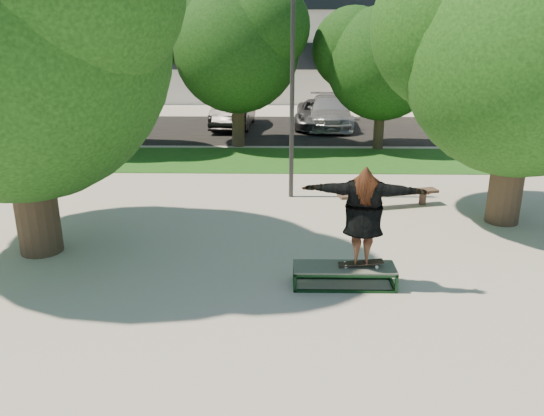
{
  "coord_description": "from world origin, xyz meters",
  "views": [
    {
      "loc": [
        0.74,
        -9.04,
        4.26
      ],
      "look_at": [
        0.56,
        0.6,
        1.1
      ],
      "focal_mm": 35.0,
      "sensor_mm": 36.0,
      "label": 1
    }
  ],
  "objects_px": {
    "car_silver_a": "(104,119)",
    "car_silver_b": "(329,112)",
    "car_grey": "(319,114)",
    "tree_left": "(7,26)",
    "lamppost": "(292,80)",
    "car_dark": "(234,110)",
    "bench": "(388,194)",
    "grind_box": "(344,276)",
    "tree_right": "(521,43)"
  },
  "relations": [
    {
      "from": "lamppost",
      "to": "car_silver_a",
      "type": "relative_size",
      "value": 1.59
    },
    {
      "from": "tree_left",
      "to": "car_silver_a",
      "type": "height_order",
      "value": "tree_left"
    },
    {
      "from": "lamppost",
      "to": "car_silver_b",
      "type": "relative_size",
      "value": 1.19
    },
    {
      "from": "tree_left",
      "to": "car_grey",
      "type": "bearing_deg",
      "value": 66.21
    },
    {
      "from": "car_grey",
      "to": "car_silver_b",
      "type": "distance_m",
      "value": 0.51
    },
    {
      "from": "lamppost",
      "to": "car_silver_a",
      "type": "distance_m",
      "value": 12.93
    },
    {
      "from": "car_silver_a",
      "to": "tree_left",
      "type": "bearing_deg",
      "value": -80.82
    },
    {
      "from": "grind_box",
      "to": "car_silver_b",
      "type": "bearing_deg",
      "value": 86.16
    },
    {
      "from": "bench",
      "to": "car_silver_b",
      "type": "bearing_deg",
      "value": 77.61
    },
    {
      "from": "car_grey",
      "to": "tree_left",
      "type": "bearing_deg",
      "value": -110.09
    },
    {
      "from": "lamppost",
      "to": "car_silver_b",
      "type": "bearing_deg",
      "value": 80.15
    },
    {
      "from": "grind_box",
      "to": "car_silver_a",
      "type": "bearing_deg",
      "value": 121.14
    },
    {
      "from": "bench",
      "to": "car_dark",
      "type": "distance_m",
      "value": 13.41
    },
    {
      "from": "tree_left",
      "to": "tree_right",
      "type": "xyz_separation_m",
      "value": [
        10.21,
        1.99,
        -0.33
      ]
    },
    {
      "from": "car_dark",
      "to": "car_silver_b",
      "type": "relative_size",
      "value": 0.95
    },
    {
      "from": "tree_left",
      "to": "car_silver_b",
      "type": "relative_size",
      "value": 1.38
    },
    {
      "from": "lamppost",
      "to": "grind_box",
      "type": "bearing_deg",
      "value": -81.07
    },
    {
      "from": "tree_left",
      "to": "tree_right",
      "type": "relative_size",
      "value": 1.09
    },
    {
      "from": "tree_left",
      "to": "tree_right",
      "type": "distance_m",
      "value": 10.41
    },
    {
      "from": "car_silver_b",
      "to": "car_grey",
      "type": "bearing_deg",
      "value": -177.66
    },
    {
      "from": "car_silver_a",
      "to": "car_silver_b",
      "type": "height_order",
      "value": "car_silver_b"
    },
    {
      "from": "grind_box",
      "to": "bench",
      "type": "distance_m",
      "value": 4.85
    },
    {
      "from": "bench",
      "to": "car_silver_a",
      "type": "height_order",
      "value": "car_silver_a"
    },
    {
      "from": "car_silver_b",
      "to": "grind_box",
      "type": "bearing_deg",
      "value": -91.5
    },
    {
      "from": "tree_left",
      "to": "bench",
      "type": "relative_size",
      "value": 2.64
    },
    {
      "from": "grind_box",
      "to": "bench",
      "type": "height_order",
      "value": "bench"
    },
    {
      "from": "tree_left",
      "to": "car_grey",
      "type": "xyz_separation_m",
      "value": [
        6.79,
        15.41,
        -3.77
      ]
    },
    {
      "from": "grind_box",
      "to": "car_dark",
      "type": "relative_size",
      "value": 0.37
    },
    {
      "from": "bench",
      "to": "tree_left",
      "type": "bearing_deg",
      "value": -173.65
    },
    {
      "from": "grind_box",
      "to": "car_silver_b",
      "type": "distance_m",
      "value": 17.01
    },
    {
      "from": "car_dark",
      "to": "grind_box",
      "type": "bearing_deg",
      "value": -76.59
    },
    {
      "from": "car_grey",
      "to": "bench",
      "type": "bearing_deg",
      "value": -81.69
    },
    {
      "from": "lamppost",
      "to": "car_dark",
      "type": "bearing_deg",
      "value": 102.66
    },
    {
      "from": "bench",
      "to": "car_silver_a",
      "type": "distance_m",
      "value": 15.06
    },
    {
      "from": "car_silver_a",
      "to": "lamppost",
      "type": "bearing_deg",
      "value": -52.57
    },
    {
      "from": "car_grey",
      "to": "tree_right",
      "type": "bearing_deg",
      "value": -72.0
    },
    {
      "from": "lamppost",
      "to": "car_grey",
      "type": "xyz_separation_m",
      "value": [
        1.5,
        11.5,
        -2.49
      ]
    },
    {
      "from": "tree_right",
      "to": "bench",
      "type": "bearing_deg",
      "value": 157.33
    },
    {
      "from": "grind_box",
      "to": "lamppost",
      "type": "bearing_deg",
      "value": 98.93
    },
    {
      "from": "tree_left",
      "to": "grind_box",
      "type": "bearing_deg",
      "value": -14.19
    },
    {
      "from": "car_silver_b",
      "to": "car_silver_a",
      "type": "bearing_deg",
      "value": -167.34
    },
    {
      "from": "tree_right",
      "to": "car_silver_a",
      "type": "bearing_deg",
      "value": 138.77
    },
    {
      "from": "car_grey",
      "to": "lamppost",
      "type": "bearing_deg",
      "value": -93.73
    },
    {
      "from": "bench",
      "to": "car_dark",
      "type": "xyz_separation_m",
      "value": [
        -5.08,
        12.41,
        0.46
      ]
    },
    {
      "from": "car_dark",
      "to": "car_silver_a",
      "type": "bearing_deg",
      "value": -159.85
    },
    {
      "from": "lamppost",
      "to": "bench",
      "type": "xyz_separation_m",
      "value": [
        2.5,
        -0.91,
        -2.8
      ]
    },
    {
      "from": "car_dark",
      "to": "lamppost",
      "type": "bearing_deg",
      "value": -75.39
    },
    {
      "from": "car_silver_a",
      "to": "car_grey",
      "type": "relative_size",
      "value": 0.81
    },
    {
      "from": "tree_right",
      "to": "grind_box",
      "type": "distance_m",
      "value": 6.66
    },
    {
      "from": "lamppost",
      "to": "car_dark",
      "type": "distance_m",
      "value": 12.02
    }
  ]
}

